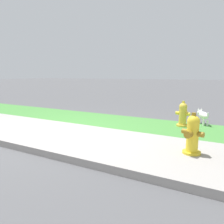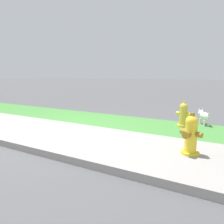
% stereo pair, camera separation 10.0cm
% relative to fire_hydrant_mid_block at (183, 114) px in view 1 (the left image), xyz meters
% --- Properties ---
extents(ground_plane, '(120.00, 120.00, 0.00)m').
position_rel_fire_hydrant_mid_block_xyz_m(ground_plane, '(-2.45, -2.18, -0.32)').
color(ground_plane, '#515154').
extents(sidewalk_pavement, '(18.00, 2.04, 0.01)m').
position_rel_fire_hydrant_mid_block_xyz_m(sidewalk_pavement, '(-2.45, -2.18, -0.31)').
color(sidewalk_pavement, '#9E9993').
rests_on(sidewalk_pavement, ground).
extents(grass_verge, '(18.00, 1.72, 0.01)m').
position_rel_fire_hydrant_mid_block_xyz_m(grass_verge, '(-2.45, -0.30, -0.31)').
color(grass_verge, '#47893D').
rests_on(grass_verge, ground).
extents(street_curb, '(18.00, 0.16, 0.12)m').
position_rel_fire_hydrant_mid_block_xyz_m(street_curb, '(-2.45, -3.28, -0.26)').
color(street_curb, '#9E9993').
rests_on(street_curb, ground).
extents(fire_hydrant_mid_block, '(0.39, 0.36, 0.67)m').
position_rel_fire_hydrant_mid_block_xyz_m(fire_hydrant_mid_block, '(0.00, 0.00, 0.00)').
color(fire_hydrant_mid_block, gold).
rests_on(fire_hydrant_mid_block, ground).
extents(fire_hydrant_across_street, '(0.39, 0.36, 0.72)m').
position_rel_fire_hydrant_mid_block_xyz_m(fire_hydrant_across_street, '(0.56, -2.03, 0.03)').
color(fire_hydrant_across_street, yellow).
rests_on(fire_hydrant_across_street, ground).
extents(small_white_dog, '(0.39, 0.50, 0.42)m').
position_rel_fire_hydrant_mid_block_xyz_m(small_white_dog, '(0.44, 0.48, -0.07)').
color(small_white_dog, white).
rests_on(small_white_dog, ground).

